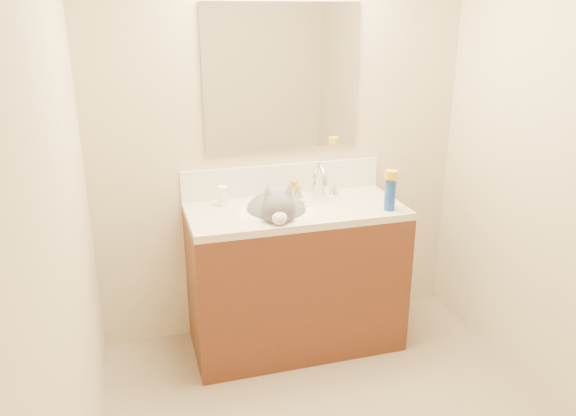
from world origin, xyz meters
TOP-DOWN VIEW (x-y plane):
  - room_shell at (0.00, 0.00)m, footprint 2.24×2.54m
  - vanity_cabinet at (0.00, 0.97)m, footprint 1.20×0.55m
  - counter_slab at (0.00, 0.97)m, footprint 1.20×0.55m
  - basin at (-0.12, 0.94)m, footprint 0.45×0.36m
  - faucet at (0.18, 1.11)m, footprint 0.28×0.20m
  - cat at (-0.12, 0.95)m, footprint 0.40×0.50m
  - backsplash at (0.00, 1.24)m, footprint 1.20×0.02m
  - mirror at (0.00, 1.24)m, footprint 0.90×0.02m
  - pill_bottle at (-0.38, 1.13)m, footprint 0.07×0.07m
  - pill_label at (-0.38, 1.13)m, footprint 0.06×0.06m
  - silver_jar at (0.03, 1.16)m, footprint 0.06×0.06m
  - amber_bottle at (0.04, 1.16)m, footprint 0.05×0.05m
  - toothbrush at (0.06, 1.02)m, footprint 0.03×0.13m
  - toothbrush_head at (0.06, 1.02)m, footprint 0.02×0.03m
  - spray_can at (0.48, 0.80)m, footprint 0.06×0.06m
  - spray_cap at (0.48, 0.80)m, footprint 0.08×0.08m

SIDE VIEW (x-z plane):
  - vanity_cabinet at x=0.00m, z-range 0.00..0.82m
  - basin at x=-0.12m, z-range 0.72..0.86m
  - counter_slab at x=0.00m, z-range 0.82..0.86m
  - cat at x=-0.12m, z-range 0.67..1.02m
  - toothbrush at x=0.06m, z-range 0.86..0.87m
  - toothbrush_head at x=0.06m, z-range 0.86..0.88m
  - silver_jar at x=0.03m, z-range 0.86..0.93m
  - pill_label at x=-0.38m, z-range 0.89..0.92m
  - amber_bottle at x=0.04m, z-range 0.86..0.96m
  - pill_bottle at x=-0.38m, z-range 0.86..0.97m
  - spray_can at x=0.48m, z-range 0.86..1.02m
  - faucet at x=0.18m, z-range 0.84..1.05m
  - backsplash at x=0.00m, z-range 0.86..1.04m
  - spray_cap at x=0.48m, z-range 1.04..1.08m
  - room_shell at x=0.00m, z-range 0.23..2.75m
  - mirror at x=0.00m, z-range 1.14..1.94m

